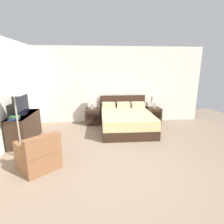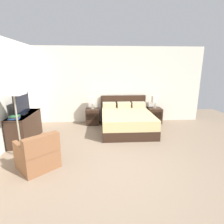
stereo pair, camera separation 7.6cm
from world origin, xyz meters
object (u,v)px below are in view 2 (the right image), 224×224
object	(u,v)px
book_blue_cover	(14,117)
book_small_top	(15,116)
nightstand_left	(93,116)
dresser	(25,127)
armchair_by_window	(38,155)
table_lamp_left	(92,100)
book_red_cover	(14,119)
bed	(126,120)
nightstand_right	(154,115)
floor_lamp	(13,93)
table_lamp_right	(155,99)
tv	(22,104)

from	to	relation	value
book_blue_cover	book_small_top	size ratio (longest dim) A/B	0.97
nightstand_left	dresser	bearing A→B (deg)	-141.91
dresser	armchair_by_window	world-z (taller)	dresser
table_lamp_left	book_red_cover	size ratio (longest dim) A/B	1.87
book_red_cover	book_small_top	xyz separation A→B (m)	(0.02, 0.00, 0.06)
book_blue_cover	armchair_by_window	bearing A→B (deg)	-48.68
book_red_cover	armchair_by_window	bearing A→B (deg)	-48.30
book_blue_cover	bed	bearing A→B (deg)	22.51
nightstand_right	book_blue_cover	distance (m)	4.53
armchair_by_window	floor_lamp	distance (m)	1.36
table_lamp_left	armchair_by_window	distance (m)	3.06
table_lamp_right	dresser	world-z (taller)	table_lamp_right
bed	nightstand_left	bearing A→B (deg)	149.14
book_blue_cover	floor_lamp	size ratio (longest dim) A/B	0.12
book_small_top	floor_lamp	world-z (taller)	floor_lamp
table_lamp_left	book_small_top	size ratio (longest dim) A/B	2.09
table_lamp_right	nightstand_right	bearing A→B (deg)	-90.00
nightstand_right	book_blue_cover	xyz separation A→B (m)	(-4.08, -1.90, 0.54)
tv	armchair_by_window	world-z (taller)	tv
nightstand_right	nightstand_left	bearing A→B (deg)	180.00
dresser	book_blue_cover	xyz separation A→B (m)	(-0.01, -0.50, 0.42)
dresser	armchair_by_window	xyz separation A→B (m)	(0.83, -1.44, -0.11)
table_lamp_right	bed	bearing A→B (deg)	-149.09
dresser	table_lamp_right	bearing A→B (deg)	19.04
tv	floor_lamp	world-z (taller)	floor_lamp
armchair_by_window	tv	bearing A→B (deg)	120.39
book_red_cover	bed	bearing A→B (deg)	22.44
nightstand_left	table_lamp_right	size ratio (longest dim) A/B	1.22
armchair_by_window	floor_lamp	world-z (taller)	floor_lamp
table_lamp_right	book_red_cover	bearing A→B (deg)	-155.07
nightstand_right	book_small_top	world-z (taller)	book_small_top
nightstand_left	book_small_top	world-z (taller)	book_small_top
nightstand_left	book_small_top	bearing A→B (deg)	-133.34
armchair_by_window	nightstand_right	bearing A→B (deg)	41.24
nightstand_right	book_small_top	xyz separation A→B (m)	(-4.07, -1.90, 0.57)
floor_lamp	book_small_top	bearing A→B (deg)	120.24
table_lamp_right	armchair_by_window	distance (m)	4.36
table_lamp_right	book_small_top	xyz separation A→B (m)	(-4.07, -1.90, -0.03)
tv	floor_lamp	size ratio (longest dim) A/B	0.51
table_lamp_left	tv	xyz separation A→B (m)	(-1.79, -1.44, 0.17)
table_lamp_right	dresser	bearing A→B (deg)	-160.96
nightstand_right	armchair_by_window	bearing A→B (deg)	-138.76
floor_lamp	armchair_by_window	bearing A→B (deg)	-38.89
nightstand_right	book_blue_cover	world-z (taller)	book_blue_cover
book_red_cover	floor_lamp	distance (m)	0.92
table_lamp_left	table_lamp_right	distance (m)	2.28
tv	book_red_cover	world-z (taller)	tv
bed	book_small_top	size ratio (longest dim) A/B	9.04
nightstand_left	nightstand_right	distance (m)	2.28
book_blue_cover	floor_lamp	distance (m)	0.90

